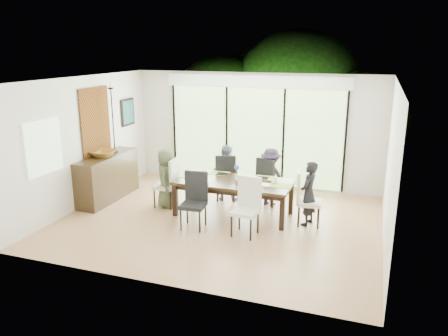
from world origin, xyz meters
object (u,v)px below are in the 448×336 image
(chair_far_right, at_px, (270,181))
(sideboard, at_px, (108,177))
(person_far_left, at_px, (226,172))
(person_far_right, at_px, (270,177))
(vase, at_px, (237,177))
(chair_near_right, at_px, (245,207))
(table_top, at_px, (233,182))
(chair_left_end, at_px, (165,182))
(person_right_end, at_px, (309,193))
(person_left_end, at_px, (166,178))
(cup_a, at_px, (203,173))
(bowl, at_px, (103,153))
(chair_far_left, at_px, (226,176))
(cup_c, at_px, (274,181))
(chair_right_end, at_px, (309,198))
(cup_b, at_px, (239,181))
(chair_near_left, at_px, (193,201))
(laptop, at_px, (192,177))

(chair_far_right, relative_size, sideboard, 0.59)
(person_far_left, bearing_deg, sideboard, 14.53)
(person_far_right, relative_size, vase, 10.75)
(chair_near_right, relative_size, person_far_left, 0.85)
(chair_far_right, bearing_deg, table_top, 77.19)
(chair_left_end, relative_size, person_right_end, 0.85)
(person_far_left, bearing_deg, person_left_end, 34.63)
(cup_a, relative_size, bowl, 0.22)
(table_top, height_order, person_left_end, person_left_end)
(chair_far_right, height_order, vase, chair_far_right)
(chair_left_end, distance_m, chair_far_left, 1.35)
(chair_far_left, bearing_deg, cup_c, 132.49)
(person_left_end, distance_m, person_far_right, 2.19)
(chair_right_end, xyz_separation_m, person_far_right, (-0.95, 0.83, 0.09))
(chair_left_end, height_order, vase, chair_left_end)
(person_right_end, distance_m, person_far_right, 1.25)
(chair_right_end, height_order, vase, chair_right_end)
(person_left_end, relative_size, cup_b, 12.90)
(cup_a, bearing_deg, bowl, -173.40)
(person_far_left, xyz_separation_m, cup_b, (0.60, -0.93, 0.14))
(person_far_right, xyz_separation_m, cup_a, (-1.25, -0.68, 0.15))
(cup_b, bearing_deg, person_far_left, 122.83)
(chair_near_left, xyz_separation_m, cup_b, (0.65, 0.77, 0.24))
(chair_right_end, xyz_separation_m, person_left_end, (-2.98, 0.00, 0.09))
(chair_far_right, height_order, chair_near_right, same)
(chair_near_right, distance_m, person_far_right, 1.70)
(person_left_end, bearing_deg, chair_near_left, -146.36)
(table_top, xyz_separation_m, cup_c, (0.80, 0.10, 0.07))
(chair_far_right, distance_m, vase, 0.98)
(laptop, distance_m, sideboard, 2.07)
(chair_near_right, bearing_deg, person_right_end, 46.94)
(chair_far_left, bearing_deg, chair_right_end, 139.91)
(chair_far_left, distance_m, cup_a, 0.78)
(cup_a, bearing_deg, person_left_end, -169.11)
(chair_left_end, distance_m, person_left_end, 0.09)
(chair_near_left, xyz_separation_m, sideboard, (-2.41, 0.86, -0.03))
(table_top, distance_m, cup_a, 0.72)
(person_far_right, xyz_separation_m, cup_c, (0.25, -0.73, 0.15))
(table_top, relative_size, sideboard, 1.29)
(cup_b, height_order, sideboard, sideboard)
(chair_far_right, height_order, person_right_end, person_right_end)
(chair_left_end, bearing_deg, person_left_end, 87.72)
(laptop, height_order, sideboard, sideboard)
(chair_left_end, xyz_separation_m, person_right_end, (2.98, 0.00, 0.09))
(person_far_left, bearing_deg, laptop, 62.50)
(person_right_end, bearing_deg, person_far_left, -100.08)
(cup_a, bearing_deg, chair_right_end, -3.90)
(person_left_end, relative_size, sideboard, 0.70)
(chair_near_right, xyz_separation_m, bowl, (-3.41, 0.76, 0.54))
(chair_right_end, xyz_separation_m, chair_near_left, (-2.00, -0.87, 0.00))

